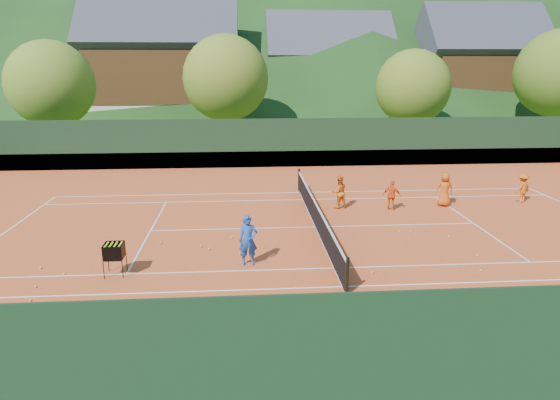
{
  "coord_description": "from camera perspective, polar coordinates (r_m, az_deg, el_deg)",
  "views": [
    {
      "loc": [
        -2.78,
        -18.48,
        6.19
      ],
      "look_at": [
        -1.41,
        0.0,
        1.15
      ],
      "focal_mm": 32.0,
      "sensor_mm": 36.0,
      "label": 1
    }
  ],
  "objects": [
    {
      "name": "tennis_ball_22",
      "position": [
        16.65,
        -23.45,
        -7.73
      ],
      "size": [
        0.07,
        0.07,
        0.07
      ],
      "primitive_type": "sphere",
      "color": "#B6D924",
      "rests_on": "clay_court"
    },
    {
      "name": "tree_a",
      "position": [
        38.82,
        -24.72,
        11.93
      ],
      "size": [
        6.0,
        6.0,
        7.88
      ],
      "color": "#41281A",
      "rests_on": "ground"
    },
    {
      "name": "tree_d",
      "position": [
        45.77,
        29.3,
        12.51
      ],
      "size": [
        6.8,
        6.8,
        8.93
      ],
      "color": "#402B19",
      "rests_on": "ground"
    },
    {
      "name": "tennis_ball_19",
      "position": [
        15.65,
        10.54,
        -8.12
      ],
      "size": [
        0.07,
        0.07,
        0.07
      ],
      "primitive_type": "sphere",
      "color": "#B6D924",
      "rests_on": "clay_court"
    },
    {
      "name": "tennis_ball_17",
      "position": [
        12.84,
        -26.07,
        -15.01
      ],
      "size": [
        0.07,
        0.07,
        0.07
      ],
      "primitive_type": "sphere",
      "color": "#B6D924",
      "rests_on": "clay_court"
    },
    {
      "name": "tennis_ball_4",
      "position": [
        18.44,
        -5.54,
        -4.28
      ],
      "size": [
        0.07,
        0.07,
        0.07
      ],
      "primitive_type": "sphere",
      "color": "#B6D924",
      "rests_on": "clay_court"
    },
    {
      "name": "student_c",
      "position": [
        23.5,
        18.3,
        1.17
      ],
      "size": [
        0.8,
        0.57,
        1.54
      ],
      "primitive_type": "imported",
      "rotation": [
        0.0,
        0.0,
        3.03
      ],
      "color": "#D05512",
      "rests_on": "clay_court"
    },
    {
      "name": "chalet_right",
      "position": [
        53.57,
        21.52,
        13.21
      ],
      "size": [
        11.5,
        8.82,
        11.91
      ],
      "color": "beige",
      "rests_on": "ground"
    },
    {
      "name": "court_lines",
      "position": [
        19.68,
        4.1,
        -3.08
      ],
      "size": [
        23.83,
        11.03,
        0.0
      ],
      "color": "white",
      "rests_on": "clay_court"
    },
    {
      "name": "tennis_ball_21",
      "position": [
        17.41,
        -25.68,
        -6.99
      ],
      "size": [
        0.07,
        0.07,
        0.07
      ],
      "primitive_type": "sphere",
      "color": "#B6D924",
      "rests_on": "clay_court"
    },
    {
      "name": "student_d",
      "position": [
        25.46,
        25.96,
        1.23
      ],
      "size": [
        1.02,
        0.82,
        1.37
      ],
      "primitive_type": "imported",
      "rotation": [
        0.0,
        0.0,
        3.56
      ],
      "color": "#D76013",
      "rests_on": "clay_court"
    },
    {
      "name": "chalet_left",
      "position": [
        49.01,
        -13.12,
        14.21
      ],
      "size": [
        13.8,
        9.93,
        12.92
      ],
      "color": "beige",
      "rests_on": "ground"
    },
    {
      "name": "tree_b",
      "position": [
        38.51,
        -6.23,
        13.66
      ],
      "size": [
        6.4,
        6.4,
        8.4
      ],
      "color": "#432D1A",
      "rests_on": "ground"
    },
    {
      "name": "tennis_ball_16",
      "position": [
        16.71,
        21.96,
        -7.48
      ],
      "size": [
        0.07,
        0.07,
        0.07
      ],
      "primitive_type": "sphere",
      "color": "#B6D924",
      "rests_on": "clay_court"
    },
    {
      "name": "tennis_ball_2",
      "position": [
        12.41,
        -27.97,
        -16.36
      ],
      "size": [
        0.07,
        0.07,
        0.07
      ],
      "primitive_type": "sphere",
      "color": "#B6D924",
      "rests_on": "clay_court"
    },
    {
      "name": "tennis_ball_11",
      "position": [
        16.08,
        -26.14,
        -8.85
      ],
      "size": [
        0.07,
        0.07,
        0.07
      ],
      "primitive_type": "sphere",
      "color": "#B6D924",
      "rests_on": "clay_court"
    },
    {
      "name": "tennis_ball_6",
      "position": [
        13.26,
        -26.16,
        -14.02
      ],
      "size": [
        0.07,
        0.07,
        0.07
      ],
      "primitive_type": "sphere",
      "color": "#B6D924",
      "rests_on": "clay_court"
    },
    {
      "name": "tennis_ball_13",
      "position": [
        17.95,
        21.62,
        -5.88
      ],
      "size": [
        0.07,
        0.07,
        0.07
      ],
      "primitive_type": "sphere",
      "color": "#B6D924",
      "rests_on": "clay_court"
    },
    {
      "name": "tennis_ball_8",
      "position": [
        13.64,
        10.25,
        -11.75
      ],
      "size": [
        0.07,
        0.07,
        0.07
      ],
      "primitive_type": "sphere",
      "color": "#B6D924",
      "rests_on": "clay_court"
    },
    {
      "name": "student_b",
      "position": [
        22.25,
        12.65,
        0.51
      ],
      "size": [
        0.84,
        0.57,
        1.32
      ],
      "primitive_type": "imported",
      "rotation": [
        0.0,
        0.0,
        2.79
      ],
      "color": "#FD5C16",
      "rests_on": "clay_court"
    },
    {
      "name": "ball_hopper",
      "position": [
        15.83,
        -18.44,
        -5.63
      ],
      "size": [
        0.57,
        0.57,
        1.0
      ],
      "color": "black",
      "rests_on": "clay_court"
    },
    {
      "name": "tennis_ball_3",
      "position": [
        19.75,
        23.85,
        -4.23
      ],
      "size": [
        0.07,
        0.07,
        0.07
      ],
      "primitive_type": "sphere",
      "color": "#B6D924",
      "rests_on": "clay_court"
    },
    {
      "name": "chalet_mid",
      "position": [
        53.22,
        5.41,
        13.87
      ],
      "size": [
        12.65,
        8.82,
        11.45
      ],
      "color": "beige",
      "rests_on": "ground"
    },
    {
      "name": "tennis_ball_12",
      "position": [
        17.45,
        -8.1,
        -5.52
      ],
      "size": [
        0.07,
        0.07,
        0.07
      ],
      "primitive_type": "sphere",
      "color": "#B6D924",
      "rests_on": "clay_court"
    },
    {
      "name": "tennis_ball_23",
      "position": [
        19.62,
        14.7,
        -3.51
      ],
      "size": [
        0.07,
        0.07,
        0.07
      ],
      "primitive_type": "sphere",
      "color": "#B6D924",
      "rests_on": "clay_court"
    },
    {
      "name": "tennis_ball_20",
      "position": [
        19.51,
        18.77,
        -3.94
      ],
      "size": [
        0.07,
        0.07,
        0.07
      ],
      "primitive_type": "sphere",
      "color": "#B6D924",
      "rests_on": "clay_court"
    },
    {
      "name": "tennis_ball_0",
      "position": [
        18.32,
        -13.48,
        -4.78
      ],
      "size": [
        0.07,
        0.07,
        0.07
      ],
      "primitive_type": "sphere",
      "color": "#B6D924",
      "rests_on": "clay_court"
    },
    {
      "name": "student_a",
      "position": [
        22.14,
        6.77,
        0.91
      ],
      "size": [
        0.84,
        0.73,
        1.47
      ],
      "primitive_type": "imported",
      "rotation": [
        0.0,
        0.0,
        3.42
      ],
      "color": "orange",
      "rests_on": "clay_court"
    },
    {
      "name": "tree_c",
      "position": [
        39.63,
        14.93,
        12.35
      ],
      "size": [
        5.6,
        5.6,
        7.35
      ],
      "color": "#3C2718",
      "rests_on": "ground"
    },
    {
      "name": "tennis_ball_5",
      "position": [
        16.86,
        -4.63,
        -6.17
      ],
      "size": [
        0.07,
        0.07,
        0.07
      ],
      "primitive_type": "sphere",
      "color": "#B6D924",
      "rests_on": "clay_court"
    },
    {
      "name": "tennis_ball_18",
      "position": [
        13.86,
        14.59,
        -11.57
      ],
      "size": [
        0.07,
        0.07,
        0.07
      ],
      "primitive_type": "sphere",
      "color": "#B6D924",
      "rests_on": "clay_court"
    },
    {
      "name": "tennis_ball_14",
      "position": [
        19.55,
        13.46,
        -3.5
      ],
      "size": [
        0.07,
        0.07,
        0.07
      ],
      "primitive_type": "sphere",
      "color": "#B6D924",
      "rests_on": "clay_court"
    },
    {
      "name": "clay_court",
      "position": [
        19.68,
        4.1,
        -3.11
      ],
      "size": [
        40.0,
        24.0,
        0.02
      ],
      "primitive_type": "cube",
      "color": "#CA4D20",
      "rests_on": "ground"
    },
    {
      "name": "ground",
      "position": [
        19.68,
        4.1,
        -3.14
      ],
      "size": [
        400.0,
        400.0,
        0.0
      ],
      "primitive_type": "plane",
      "color": "#325219",
      "rests_on": "ground"
    },
    {
      "name": "tennis_ball_15",
      "position": [
        17.7,
        -9.02,
        -5.25
      ],
      "size": [
        0.07,
        0.07,
        0.07
      ],
      "primitive_type": "sphere",
      "color": "#B6D924",
      "rests_on": "clay_court"
    },
    {
      "name": "tennis_ball_10",
      "position": [
        12.27,
        7.82,
        -14.92
      ],
      "size": [
        0.07,
        0.07,
        0.07
      ],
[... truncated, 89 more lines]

